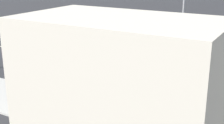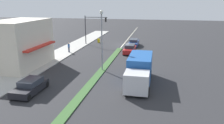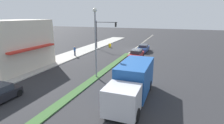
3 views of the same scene
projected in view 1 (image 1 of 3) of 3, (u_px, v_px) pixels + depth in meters
name	position (u px, v px, depth m)	size (l,w,h in m)	color
ground_plane	(188.00, 80.00, 23.39)	(160.00, 160.00, 0.00)	#2B2B2D
lane_marking_center	(17.00, 49.00, 32.03)	(0.16, 60.00, 0.01)	beige
building_corner_store	(120.00, 87.00, 13.58)	(5.73, 8.54, 6.06)	beige
street_lamp	(183.00, 16.00, 22.34)	(0.44, 0.44, 7.37)	gray
pedestrian	(23.00, 79.00, 20.86)	(0.34, 0.34, 1.62)	#282D42
hatchback_red	(84.00, 47.00, 30.33)	(1.79, 4.52, 1.41)	#AD1E1E
coupe_blue	(38.00, 40.00, 33.22)	(1.76, 4.38, 1.33)	#284793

